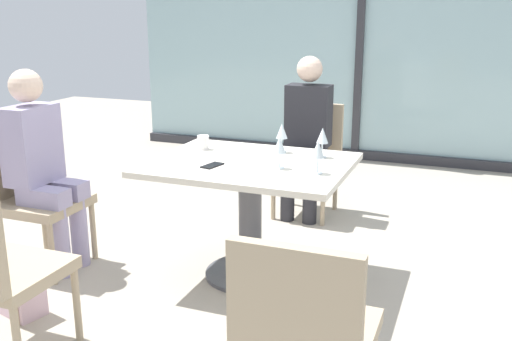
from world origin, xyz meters
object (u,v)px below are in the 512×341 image
object	(u,v)px
wine_glass_1	(318,150)
wine_glass_3	(282,132)
chair_front_right	(305,328)
dining_table_main	(250,192)
handbag_0	(17,288)
person_side_end	(41,161)
cell_phone_on_table	(212,165)
chair_side_end	(31,191)
person_near_window	(306,130)
wine_glass_2	(323,136)
coffee_cup	(203,142)
wine_glass_0	(279,146)
chair_near_window	(309,152)

from	to	relation	value
wine_glass_1	wine_glass_3	size ratio (longest dim) A/B	1.00
chair_front_right	wine_glass_1	world-z (taller)	wine_glass_1
dining_table_main	handbag_0	size ratio (longest dim) A/B	3.88
person_side_end	chair_front_right	bearing A→B (deg)	-25.81
person_side_end	wine_glass_3	distance (m)	1.49
cell_phone_on_table	chair_side_end	bearing A→B (deg)	-159.78
person_near_window	wine_glass_3	size ratio (longest dim) A/B	6.81
chair_side_end	dining_table_main	bearing A→B (deg)	14.16
chair_front_right	wine_glass_1	distance (m)	1.28
chair_side_end	wine_glass_3	size ratio (longest dim) A/B	4.70
chair_side_end	person_side_end	distance (m)	0.23
wine_glass_3	person_side_end	bearing A→B (deg)	-154.77
wine_glass_2	cell_phone_on_table	bearing A→B (deg)	-141.77
dining_table_main	coffee_cup	xyz separation A→B (m)	(-0.40, 0.19, 0.23)
person_near_window	coffee_cup	distance (m)	1.08
dining_table_main	handbag_0	xyz separation A→B (m)	(-1.01, -0.88, -0.40)
person_side_end	wine_glass_0	xyz separation A→B (m)	(1.45, 0.26, 0.16)
chair_side_end	cell_phone_on_table	bearing A→B (deg)	8.18
chair_front_right	wine_glass_2	size ratio (longest dim) A/B	4.70
chair_side_end	person_near_window	size ratio (longest dim) A/B	0.69
wine_glass_1	handbag_0	xyz separation A→B (m)	(-1.45, -0.78, -0.72)
wine_glass_3	coffee_cup	size ratio (longest dim) A/B	2.06
person_side_end	chair_side_end	bearing A→B (deg)	180.00
chair_side_end	handbag_0	world-z (taller)	chair_side_end
wine_glass_3	dining_table_main	bearing A→B (deg)	-108.84
chair_front_right	wine_glass_0	xyz separation A→B (m)	(-0.52, 1.22, 0.37)
person_side_end	wine_glass_1	bearing A→B (deg)	7.99
chair_near_window	person_near_window	bearing A→B (deg)	-90.00
chair_side_end	coffee_cup	distance (m)	1.13
wine_glass_0	cell_phone_on_table	world-z (taller)	wine_glass_0
chair_near_window	wine_glass_2	size ratio (longest dim) A/B	4.70
dining_table_main	cell_phone_on_table	size ratio (longest dim) A/B	8.09
wine_glass_3	coffee_cup	bearing A→B (deg)	-168.40
wine_glass_1	coffee_cup	world-z (taller)	wine_glass_1
wine_glass_0	person_near_window	bearing A→B (deg)	99.43
person_side_end	cell_phone_on_table	size ratio (longest dim) A/B	8.75
wine_glass_2	person_near_window	bearing A→B (deg)	111.70
chair_near_window	wine_glass_3	size ratio (longest dim) A/B	4.70
dining_table_main	chair_side_end	bearing A→B (deg)	-165.84
wine_glass_3	cell_phone_on_table	size ratio (longest dim) A/B	1.28
person_side_end	wine_glass_0	world-z (taller)	person_side_end
chair_front_right	cell_phone_on_table	world-z (taller)	chair_front_right
chair_front_right	wine_glass_3	bearing A→B (deg)	111.56
wine_glass_1	wine_glass_2	size ratio (longest dim) A/B	1.00
chair_near_window	person_near_window	world-z (taller)	person_near_window
dining_table_main	cell_phone_on_table	distance (m)	0.31
wine_glass_0	wine_glass_3	distance (m)	0.39
dining_table_main	chair_front_right	distance (m)	1.49
wine_glass_0	chair_side_end	bearing A→B (deg)	-170.43
wine_glass_1	coffee_cup	size ratio (longest dim) A/B	2.06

